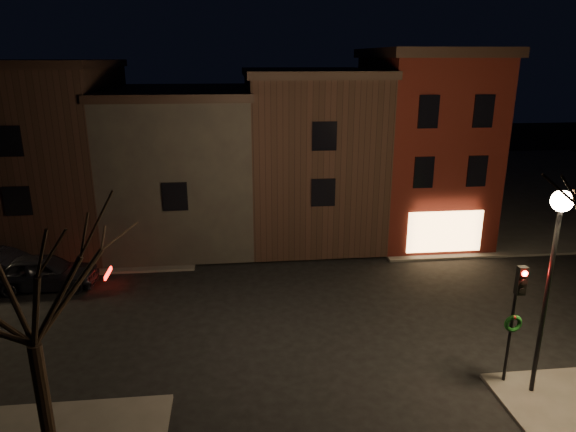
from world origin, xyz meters
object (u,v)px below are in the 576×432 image
object	(u,v)px
bare_tree_left	(21,265)
street_lamp_near	(556,239)
parked_car_a	(44,272)
parked_car_b	(0,269)
traffic_signal	(516,307)

from	to	relation	value
bare_tree_left	street_lamp_near	bearing A→B (deg)	4.03
bare_tree_left	parked_car_a	bearing A→B (deg)	108.73
street_lamp_near	parked_car_a	bearing A→B (deg)	151.39
street_lamp_near	parked_car_b	bearing A→B (deg)	153.00
traffic_signal	bare_tree_left	bearing A→B (deg)	-173.74
street_lamp_near	bare_tree_left	xyz separation A→B (m)	(-14.20, -1.00, 0.25)
traffic_signal	parked_car_a	distance (m)	19.66
parked_car_b	traffic_signal	bearing A→B (deg)	-112.29
street_lamp_near	bare_tree_left	size ratio (longest dim) A/B	0.86
street_lamp_near	parked_car_b	world-z (taller)	street_lamp_near
parked_car_a	parked_car_b	size ratio (longest dim) A/B	0.92
parked_car_b	street_lamp_near	bearing A→B (deg)	-112.73
traffic_signal	bare_tree_left	world-z (taller)	bare_tree_left
bare_tree_left	traffic_signal	bearing A→B (deg)	6.26
traffic_signal	bare_tree_left	xyz separation A→B (m)	(-13.60, -1.49, 2.63)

